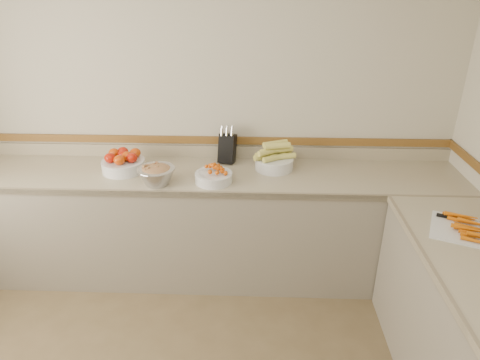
{
  "coord_description": "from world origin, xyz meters",
  "views": [
    {
      "loc": [
        0.45,
        -1.25,
        2.23
      ],
      "look_at": [
        0.35,
        1.35,
        1.0
      ],
      "focal_mm": 32.0,
      "sensor_mm": 36.0,
      "label": 1
    }
  ],
  "objects_px": {
    "cherry_tomato_bowl": "(214,176)",
    "corn_bowl": "(274,159)",
    "knife_block": "(227,148)",
    "cutting_board": "(470,230)",
    "rhubarb_bowl": "(157,174)",
    "tomato_bowl": "(123,162)"
  },
  "relations": [
    {
      "from": "tomato_bowl",
      "to": "rhubarb_bowl",
      "type": "relative_size",
      "value": 1.21
    },
    {
      "from": "rhubarb_bowl",
      "to": "corn_bowl",
      "type": "bearing_deg",
      "value": 20.07
    },
    {
      "from": "cutting_board",
      "to": "rhubarb_bowl",
      "type": "bearing_deg",
      "value": 163.86
    },
    {
      "from": "knife_block",
      "to": "corn_bowl",
      "type": "height_order",
      "value": "knife_block"
    },
    {
      "from": "knife_block",
      "to": "rhubarb_bowl",
      "type": "distance_m",
      "value": 0.64
    },
    {
      "from": "corn_bowl",
      "to": "tomato_bowl",
      "type": "bearing_deg",
      "value": -175.8
    },
    {
      "from": "tomato_bowl",
      "to": "cutting_board",
      "type": "relative_size",
      "value": 0.63
    },
    {
      "from": "cutting_board",
      "to": "corn_bowl",
      "type": "bearing_deg",
      "value": 141.77
    },
    {
      "from": "cutting_board",
      "to": "cherry_tomato_bowl",
      "type": "bearing_deg",
      "value": 158.18
    },
    {
      "from": "knife_block",
      "to": "cutting_board",
      "type": "bearing_deg",
      "value": -34.01
    },
    {
      "from": "knife_block",
      "to": "tomato_bowl",
      "type": "distance_m",
      "value": 0.8
    },
    {
      "from": "cherry_tomato_bowl",
      "to": "corn_bowl",
      "type": "distance_m",
      "value": 0.51
    },
    {
      "from": "knife_block",
      "to": "corn_bowl",
      "type": "relative_size",
      "value": 0.92
    },
    {
      "from": "knife_block",
      "to": "cherry_tomato_bowl",
      "type": "xyz_separation_m",
      "value": [
        -0.07,
        -0.37,
        -0.07
      ]
    },
    {
      "from": "tomato_bowl",
      "to": "corn_bowl",
      "type": "bearing_deg",
      "value": 4.2
    },
    {
      "from": "tomato_bowl",
      "to": "rhubarb_bowl",
      "type": "xyz_separation_m",
      "value": [
        0.3,
        -0.22,
        0.01
      ]
    },
    {
      "from": "tomato_bowl",
      "to": "cutting_board",
      "type": "height_order",
      "value": "tomato_bowl"
    },
    {
      "from": "rhubarb_bowl",
      "to": "tomato_bowl",
      "type": "bearing_deg",
      "value": 143.66
    },
    {
      "from": "corn_bowl",
      "to": "rhubarb_bowl",
      "type": "distance_m",
      "value": 0.89
    },
    {
      "from": "corn_bowl",
      "to": "rhubarb_bowl",
      "type": "height_order",
      "value": "corn_bowl"
    },
    {
      "from": "cherry_tomato_bowl",
      "to": "corn_bowl",
      "type": "bearing_deg",
      "value": 29.77
    },
    {
      "from": "cutting_board",
      "to": "knife_block",
      "type": "bearing_deg",
      "value": 145.99
    }
  ]
}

